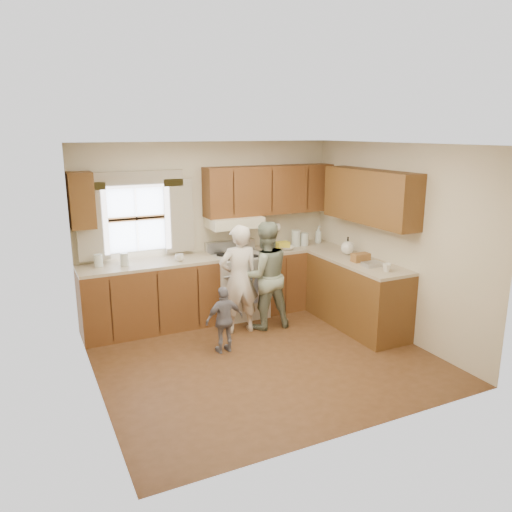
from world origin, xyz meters
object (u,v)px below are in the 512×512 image
woman_right (265,275)px  child (224,320)px  woman_left (239,279)px  stove (238,284)px

woman_right → child: bearing=38.2°
woman_left → woman_right: 0.38m
woman_left → child: size_ratio=1.76×
child → stove: bearing=-123.9°
stove → woman_right: 0.66m
stove → child: size_ratio=1.28×
stove → woman_left: 0.68m
woman_left → child: 0.73m
woman_right → child: woman_right is taller
woman_left → child: woman_left is taller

